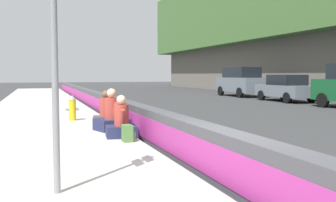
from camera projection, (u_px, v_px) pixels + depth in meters
ground_plane at (225, 184)px, 5.96m from camera, size 160.00×160.00×0.00m
sidewalk_strip at (50, 197)px, 5.09m from camera, size 80.00×4.40×0.14m
jersey_barrier at (225, 157)px, 5.93m from camera, size 76.00×0.45×0.85m
route_sign_post at (54, 37)px, 4.92m from camera, size 0.44×0.09×3.60m
fire_hydrant at (72, 108)px, 12.99m from camera, size 0.26×0.46×0.88m
seated_person_foreground at (121, 124)px, 9.55m from camera, size 0.73×0.83×1.07m
seated_person_middle at (112, 117)px, 10.72m from camera, size 0.95×1.03×1.19m
seated_person_rear at (106, 115)px, 11.69m from camera, size 0.79×0.89×1.10m
backpack at (128, 133)px, 8.91m from camera, size 0.32×0.28×0.40m
parked_car_fourth at (286, 88)px, 24.06m from camera, size 4.55×2.06×1.71m
parked_car_midline at (241, 81)px, 29.60m from camera, size 4.80×2.07×2.28m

